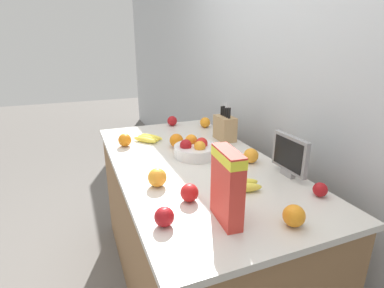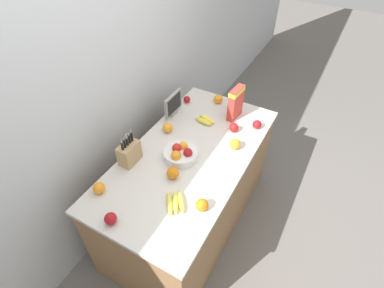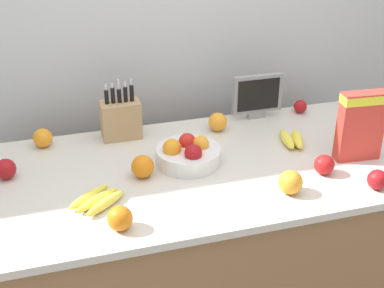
{
  "view_description": "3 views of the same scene",
  "coord_description": "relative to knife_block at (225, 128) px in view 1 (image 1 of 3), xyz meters",
  "views": [
    {
      "loc": [
        1.48,
        -0.6,
        1.53
      ],
      "look_at": [
        -0.08,
        0.02,
        0.95
      ],
      "focal_mm": 28.0,
      "sensor_mm": 36.0,
      "label": 1
    },
    {
      "loc": [
        -1.43,
        -0.82,
        2.51
      ],
      "look_at": [
        0.0,
        -0.02,
        0.99
      ],
      "focal_mm": 28.0,
      "sensor_mm": 36.0,
      "label": 2
    },
    {
      "loc": [
        -0.58,
        -1.77,
        1.95
      ],
      "look_at": [
        -0.07,
        -0.02,
        0.99
      ],
      "focal_mm": 50.0,
      "sensor_mm": 36.0,
      "label": 3
    }
  ],
  "objects": [
    {
      "name": "orange_mid_left",
      "position": [
        0.02,
        -0.36,
        -0.04
      ],
      "size": [
        0.09,
        0.09,
        0.09
      ],
      "primitive_type": "sphere",
      "color": "orange",
      "rests_on": "counter"
    },
    {
      "name": "orange_front_right",
      "position": [
        -0.12,
        -0.67,
        -0.04
      ],
      "size": [
        0.09,
        0.09,
        0.09
      ],
      "primitive_type": "sphere",
      "color": "orange",
      "rests_on": "counter"
    },
    {
      "name": "banana_bunch_left",
      "position": [
        -0.17,
        -0.5,
        -0.07
      ],
      "size": [
        0.22,
        0.2,
        0.04
      ],
      "rotation": [
        0.0,
        0.0,
        3.85
      ],
      "color": "yellow",
      "rests_on": "counter"
    },
    {
      "name": "orange_front_center",
      "position": [
        0.51,
        -0.63,
        -0.04
      ],
      "size": [
        0.09,
        0.09,
        0.09
      ],
      "primitive_type": "sphere",
      "color": "orange",
      "rests_on": "counter"
    },
    {
      "name": "orange_front_left",
      "position": [
        1.01,
        -0.24,
        -0.05
      ],
      "size": [
        0.08,
        0.08,
        0.08
      ],
      "primitive_type": "sphere",
      "color": "orange",
      "rests_on": "counter"
    },
    {
      "name": "banana_bunch_right",
      "position": [
        0.69,
        -0.27,
        -0.07
      ],
      "size": [
        0.12,
        0.19,
        0.04
      ],
      "rotation": [
        0.0,
        0.0,
        4.46
      ],
      "color": "yellow",
      "rests_on": "counter"
    },
    {
      "name": "knife_block",
      "position": [
        0.0,
        0.0,
        0.0
      ],
      "size": [
        0.17,
        0.1,
        0.27
      ],
      "color": "tan",
      "rests_on": "counter"
    },
    {
      "name": "orange_near_bowl",
      "position": [
        0.43,
        -0.06,
        -0.05
      ],
      "size": [
        0.08,
        0.08,
        0.08
      ],
      "primitive_type": "sphere",
      "color": "orange",
      "rests_on": "counter"
    },
    {
      "name": "small_monitor",
      "position": [
        0.65,
        0.02,
        0.03
      ],
      "size": [
        0.24,
        0.03,
        0.21
      ],
      "color": "gray",
      "rests_on": "counter"
    },
    {
      "name": "fruit_bowl",
      "position": [
        0.22,
        -0.31,
        -0.04
      ],
      "size": [
        0.26,
        0.26,
        0.12
      ],
      "color": "silver",
      "rests_on": "counter"
    },
    {
      "name": "orange_mid_right",
      "position": [
        -0.34,
        0.0,
        -0.05
      ],
      "size": [
        0.08,
        0.08,
        0.08
      ],
      "primitive_type": "sphere",
      "color": "orange",
      "rests_on": "counter"
    },
    {
      "name": "ground_plane",
      "position": [
        0.28,
        -0.35,
        -0.97
      ],
      "size": [
        14.0,
        14.0,
        0.0
      ],
      "primitive_type": "plane",
      "color": "slate"
    },
    {
      "name": "apple_middle",
      "position": [
        0.88,
        0.02,
        -0.06
      ],
      "size": [
        0.06,
        0.06,
        0.06
      ],
      "primitive_type": "sphere",
      "color": "#A31419",
      "rests_on": "counter"
    },
    {
      "name": "wall_back",
      "position": [
        0.28,
        0.3,
        0.33
      ],
      "size": [
        9.0,
        0.06,
        2.6
      ],
      "color": "silver",
      "rests_on": "ground_plane"
    },
    {
      "name": "apple_rightmost",
      "position": [
        0.84,
        -0.69,
        -0.05
      ],
      "size": [
        0.08,
        0.08,
        0.08
      ],
      "primitive_type": "sphere",
      "color": "#A31419",
      "rests_on": "counter"
    },
    {
      "name": "counter",
      "position": [
        0.28,
        -0.35,
        -0.53
      ],
      "size": [
        1.71,
        0.88,
        0.88
      ],
      "color": "olive",
      "rests_on": "ground_plane"
    },
    {
      "name": "apple_front",
      "position": [
        0.7,
        -0.54,
        -0.05
      ],
      "size": [
        0.08,
        0.08,
        0.08
      ],
      "primitive_type": "sphere",
      "color": "red",
      "rests_on": "counter"
    },
    {
      "name": "cereal_box",
      "position": [
        0.89,
        -0.46,
        0.07
      ],
      "size": [
        0.19,
        0.08,
        0.29
      ],
      "rotation": [
        0.0,
        0.0,
        -0.09
      ],
      "color": "red",
      "rests_on": "counter"
    },
    {
      "name": "apple_leftmost",
      "position": [
        -0.49,
        -0.22,
        -0.05
      ],
      "size": [
        0.08,
        0.08,
        0.08
      ],
      "primitive_type": "sphere",
      "color": "#A31419",
      "rests_on": "counter"
    }
  ]
}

